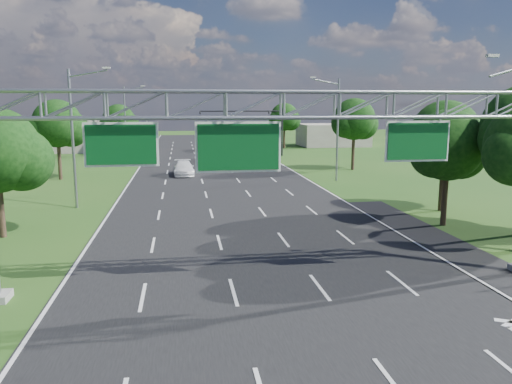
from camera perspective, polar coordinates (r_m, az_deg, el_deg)
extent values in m
plane|color=#1E4A16|center=(38.53, -2.77, -1.30)|extent=(220.00, 220.00, 0.00)
cube|color=black|center=(38.53, -2.77, -1.30)|extent=(18.00, 180.00, 0.02)
cube|color=black|center=(26.78, 23.47, -7.17)|extent=(3.00, 30.00, 0.02)
cube|color=beige|center=(23.52, 25.39, 13.89)|extent=(0.50, 0.22, 0.12)
cube|color=white|center=(19.78, -15.13, 5.26)|extent=(2.80, 0.05, 1.70)
cube|color=#08471A|center=(19.72, -15.15, 5.24)|extent=(2.62, 0.05, 1.52)
cube|color=white|center=(19.79, -2.01, 5.16)|extent=(3.40, 0.05, 2.00)
cube|color=#08471A|center=(19.73, -1.99, 5.15)|extent=(3.22, 0.05, 1.82)
cube|color=white|center=(21.92, 17.96, 5.54)|extent=(2.80, 0.05, 1.70)
cube|color=#08471A|center=(21.87, 18.03, 5.53)|extent=(2.62, 0.05, 1.52)
cylinder|color=black|center=(74.20, 3.00, 6.83)|extent=(0.24, 0.24, 7.00)
cylinder|color=black|center=(73.14, -1.65, 9.23)|extent=(12.00, 0.18, 0.18)
imported|color=black|center=(72.68, -6.40, 8.73)|extent=(0.18, 0.22, 1.10)
imported|color=black|center=(73.04, -2.43, 8.79)|extent=(0.18, 0.22, 1.10)
imported|color=black|center=(73.73, 1.48, 8.80)|extent=(0.18, 0.22, 1.10)
cylinder|color=gray|center=(38.49, -20.22, 5.61)|extent=(0.20, 0.20, 10.00)
cylinder|color=gray|center=(38.23, -18.69, 12.73)|extent=(2.78, 0.12, 0.60)
cube|color=beige|center=(38.06, -16.75, 13.45)|extent=(0.55, 0.22, 0.12)
cylinder|color=gray|center=(73.07, -14.72, 7.65)|extent=(0.20, 0.20, 10.00)
cylinder|color=gray|center=(72.93, -13.85, 11.38)|extent=(2.78, 0.12, 0.60)
cube|color=beige|center=(72.84, -12.82, 11.74)|extent=(0.55, 0.22, 0.12)
cylinder|color=gray|center=(50.05, 9.31, 6.94)|extent=(0.20, 0.20, 10.00)
cylinder|color=gray|center=(49.66, 8.00, 12.38)|extent=(2.78, 0.12, 0.60)
cube|color=beige|center=(49.33, 6.53, 12.90)|extent=(0.55, 0.22, 0.12)
sphere|color=black|center=(31.17, 27.17, 5.51)|extent=(3.50, 3.50, 3.50)
cylinder|color=#2D2116|center=(33.41, 20.74, -0.80)|extent=(0.36, 0.36, 3.30)
sphere|color=black|center=(32.98, 21.10, 5.04)|extent=(4.40, 4.40, 4.40)
sphere|color=black|center=(33.92, 22.33, 4.14)|extent=(3.30, 3.30, 3.30)
sphere|color=black|center=(32.28, 19.78, 4.24)|extent=(3.08, 3.08, 3.08)
cylinder|color=#2D2116|center=(37.80, 20.47, 0.57)|extent=(0.36, 0.36, 3.52)
sphere|color=black|center=(37.41, 20.81, 6.14)|extent=(4.80, 4.80, 4.80)
sphere|color=black|center=(38.39, 22.03, 5.25)|extent=(3.60, 3.60, 3.60)
sphere|color=black|center=(36.67, 19.51, 5.40)|extent=(3.36, 3.36, 3.36)
cylinder|color=#2D2116|center=(31.91, -27.11, -1.93)|extent=(0.36, 0.36, 3.08)
sphere|color=black|center=(31.51, -25.22, 3.35)|extent=(3.60, 3.60, 3.60)
cylinder|color=#2D2116|center=(54.32, -21.53, 3.29)|extent=(0.36, 0.36, 3.74)
sphere|color=black|center=(54.06, -21.78, 7.29)|extent=(4.80, 4.80, 4.80)
sphere|color=black|center=(54.21, -20.41, 6.74)|extent=(3.60, 3.60, 3.60)
sphere|color=black|center=(54.04, -22.94, 6.70)|extent=(3.36, 3.36, 3.36)
cylinder|color=#2D2116|center=(78.38, -15.32, 5.30)|extent=(0.36, 0.36, 3.30)
sphere|color=black|center=(78.20, -15.44, 7.91)|extent=(4.80, 4.80, 4.80)
sphere|color=black|center=(78.48, -14.51, 7.52)|extent=(3.60, 3.60, 3.60)
sphere|color=black|center=(78.05, -16.24, 7.52)|extent=(3.36, 3.36, 3.36)
cylinder|color=#2D2116|center=(59.26, 11.03, 4.41)|extent=(0.36, 0.36, 3.96)
sphere|color=black|center=(59.03, 11.16, 8.18)|extent=(4.80, 4.80, 4.80)
sphere|color=black|center=(59.83, 12.10, 7.59)|extent=(3.60, 3.60, 3.60)
sphere|color=black|center=(58.41, 10.24, 7.72)|extent=(3.36, 3.36, 3.36)
cylinder|color=#2D2116|center=(87.62, 3.23, 6.16)|extent=(0.36, 0.36, 3.52)
sphere|color=black|center=(87.45, 3.25, 8.57)|extent=(4.80, 4.80, 4.80)
sphere|color=black|center=(88.11, 3.97, 8.18)|extent=(3.60, 3.60, 3.60)
sphere|color=black|center=(86.96, 2.59, 8.25)|extent=(3.36, 3.36, 3.36)
cube|color=gray|center=(87.68, -20.61, 6.03)|extent=(14.00, 10.00, 5.00)
cube|color=gray|center=(93.96, 8.75, 6.46)|extent=(12.00, 9.00, 4.00)
imported|color=white|center=(54.37, -8.27, 2.71)|extent=(2.29, 5.28, 1.51)
imported|color=black|center=(67.32, -5.16, 4.06)|extent=(2.36, 4.78, 1.31)
imported|color=black|center=(69.88, -11.98, 4.15)|extent=(2.01, 4.32, 1.43)
imported|color=white|center=(62.89, -1.22, 3.74)|extent=(1.59, 4.36, 1.43)
cube|color=beige|center=(84.22, -2.64, 6.02)|extent=(3.24, 6.68, 3.22)
cube|color=silver|center=(79.79, -2.30, 5.38)|extent=(2.71, 2.61, 2.36)
cylinder|color=black|center=(79.94, -3.16, 4.92)|extent=(0.38, 1.07, 1.07)
cylinder|color=black|center=(80.19, -1.47, 4.95)|extent=(0.38, 1.07, 1.07)
cylinder|color=black|center=(86.33, -3.56, 5.29)|extent=(0.38, 1.07, 1.07)
cylinder|color=black|center=(86.57, -2.00, 5.31)|extent=(0.38, 1.07, 1.07)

